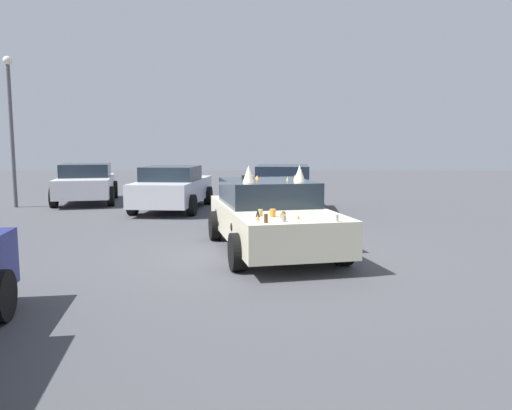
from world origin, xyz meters
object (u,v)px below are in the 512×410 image
at_px(art_car_decorated, 271,215).
at_px(parked_sedan_far_right, 173,188).
at_px(parked_sedan_row_back_far, 282,188).
at_px(lot_lamp_post, 11,118).
at_px(parked_sedan_behind_right, 86,183).

relative_size(art_car_decorated, parked_sedan_far_right, 1.02).
bearing_deg(parked_sedan_row_back_far, art_car_decorated, -1.38).
bearing_deg(parked_sedan_row_back_far, parked_sedan_far_right, -94.03).
bearing_deg(lot_lamp_post, parked_sedan_row_back_far, -97.02).
relative_size(art_car_decorated, lot_lamp_post, 0.96).
bearing_deg(art_car_decorated, parked_sedan_far_right, -166.75).
relative_size(parked_sedan_far_right, lot_lamp_post, 0.94).
height_order(parked_sedan_behind_right, parked_sedan_row_back_far, parked_sedan_row_back_far).
xyz_separation_m(parked_sedan_behind_right, parked_sedan_row_back_far, (-2.47, -6.87, 0.01)).
distance_m(art_car_decorated, parked_sedan_row_back_far, 5.66).
distance_m(parked_sedan_row_back_far, parked_sedan_far_right, 3.48).
distance_m(parked_sedan_behind_right, parked_sedan_far_right, 3.95).
height_order(parked_sedan_behind_right, lot_lamp_post, lot_lamp_post).
xyz_separation_m(parked_sedan_row_back_far, parked_sedan_far_right, (0.49, 3.45, -0.02)).
bearing_deg(parked_sedan_far_right, lot_lamp_post, 88.28).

